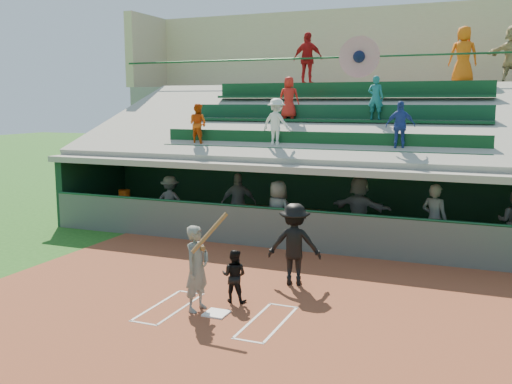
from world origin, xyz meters
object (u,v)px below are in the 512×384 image
at_px(home_plate, 216,313).
at_px(batter_at_plate, 197,268).
at_px(catcher, 234,276).
at_px(water_cooler, 125,195).
at_px(white_table, 124,210).

height_order(home_plate, batter_at_plate, batter_at_plate).
height_order(home_plate, catcher, catcher).
relative_size(batter_at_plate, water_cooler, 5.15).
height_order(batter_at_plate, water_cooler, batter_at_plate).
xyz_separation_m(white_table, water_cooler, (0.07, -0.03, 0.52)).
xyz_separation_m(home_plate, water_cooler, (-6.58, 6.49, 0.85)).
distance_m(white_table, water_cooler, 0.52).
distance_m(home_plate, white_table, 9.32).
relative_size(home_plate, water_cooler, 1.13).
height_order(home_plate, water_cooler, water_cooler).
relative_size(batter_at_plate, white_table, 2.60).
relative_size(home_plate, catcher, 0.40).
distance_m(catcher, water_cooler, 8.75).
distance_m(batter_at_plate, white_table, 8.98).
bearing_deg(white_table, home_plate, -60.75).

